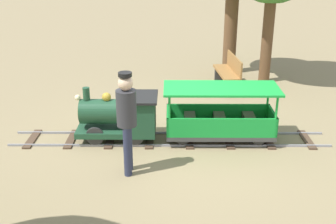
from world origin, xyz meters
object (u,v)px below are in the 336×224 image
object	(u,v)px
park_bench	(229,73)
locomotive	(121,115)
passenger_car	(220,119)
conductor_person	(127,116)

from	to	relation	value
park_bench	locomotive	bearing A→B (deg)	141.66
locomotive	passenger_car	distance (m)	1.75
passenger_car	conductor_person	world-z (taller)	conductor_person
locomotive	park_bench	bearing A→B (deg)	-38.34
locomotive	conductor_person	distance (m)	1.26
park_bench	passenger_car	bearing A→B (deg)	169.67
locomotive	passenger_car	bearing A→B (deg)	-90.00
locomotive	park_bench	size ratio (longest dim) A/B	1.08
passenger_car	park_bench	world-z (taller)	passenger_car
conductor_person	park_bench	xyz separation A→B (m)	(4.03, -2.06, -0.54)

